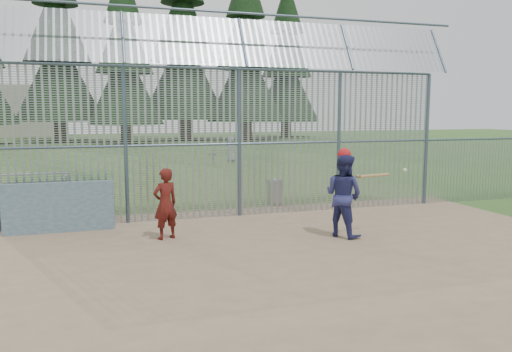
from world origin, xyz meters
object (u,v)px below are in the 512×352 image
object	(u,v)px
trash_can	(275,192)
bleacher	(23,184)
batter	(343,195)
onlooker	(165,204)
dugout_wall	(59,207)

from	to	relation	value
trash_can	bleacher	size ratio (longest dim) A/B	0.27
bleacher	batter	bearing A→B (deg)	-47.24
batter	onlooker	xyz separation A→B (m)	(-3.92, 0.96, -0.15)
batter	onlooker	distance (m)	4.04
onlooker	dugout_wall	bearing A→B (deg)	-52.31
dugout_wall	trash_can	world-z (taller)	dugout_wall
dugout_wall	trash_can	size ratio (longest dim) A/B	3.05
onlooker	bleacher	bearing A→B (deg)	-83.88
onlooker	bleacher	distance (m)	8.42
dugout_wall	onlooker	size ratio (longest dim) A/B	1.56
onlooker	trash_can	xyz separation A→B (m)	(3.83, 3.36, -0.44)
trash_can	bleacher	distance (m)	8.73
batter	trash_can	world-z (taller)	batter
bleacher	onlooker	bearing A→B (deg)	-62.59
dugout_wall	batter	xyz separation A→B (m)	(6.24, -2.35, 0.35)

